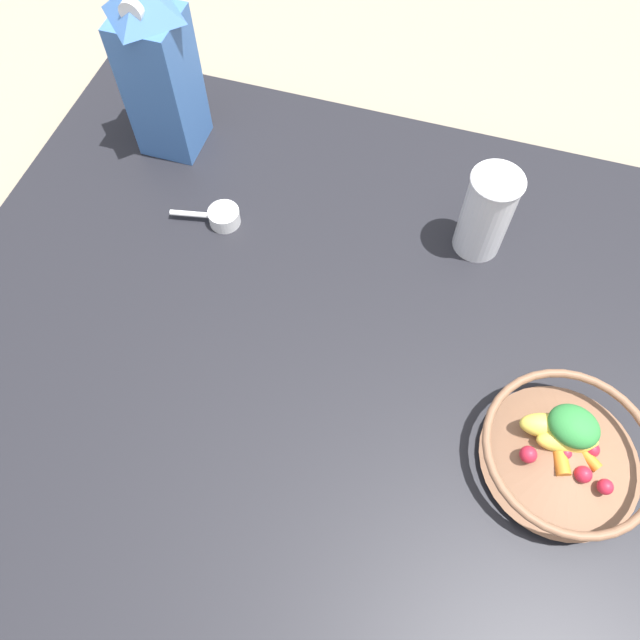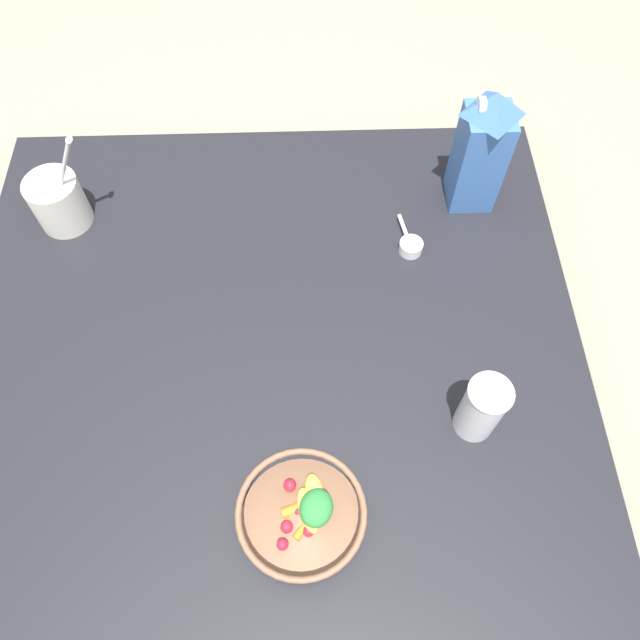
{
  "view_description": "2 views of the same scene",
  "coord_description": "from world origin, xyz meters",
  "px_view_note": "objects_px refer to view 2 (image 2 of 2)",
  "views": [
    {
      "loc": [
        0.07,
        -0.23,
        0.76
      ],
      "look_at": [
        -0.04,
        0.13,
        0.09
      ],
      "focal_mm": 35.0,
      "sensor_mm": 36.0,
      "label": 1
    },
    {
      "loc": [
        0.48,
        0.07,
        1.03
      ],
      "look_at": [
        -0.05,
        0.09,
        0.09
      ],
      "focal_mm": 35.0,
      "sensor_mm": 36.0,
      "label": 2
    }
  ],
  "objects_px": {
    "milk_carton": "(481,149)",
    "fruit_bowl": "(302,514)",
    "yogurt_tub": "(58,200)",
    "drinking_cup": "(482,408)"
  },
  "relations": [
    {
      "from": "fruit_bowl",
      "to": "yogurt_tub",
      "type": "relative_size",
      "value": 0.86
    },
    {
      "from": "fruit_bowl",
      "to": "milk_carton",
      "type": "height_order",
      "value": "milk_carton"
    },
    {
      "from": "milk_carton",
      "to": "yogurt_tub",
      "type": "relative_size",
      "value": 1.16
    },
    {
      "from": "yogurt_tub",
      "to": "fruit_bowl",
      "type": "bearing_deg",
      "value": 37.52
    },
    {
      "from": "yogurt_tub",
      "to": "drinking_cup",
      "type": "bearing_deg",
      "value": 58.71
    },
    {
      "from": "fruit_bowl",
      "to": "yogurt_tub",
      "type": "xyz_separation_m",
      "value": [
        -0.6,
        -0.46,
        0.03
      ]
    },
    {
      "from": "milk_carton",
      "to": "yogurt_tub",
      "type": "bearing_deg",
      "value": -87.51
    },
    {
      "from": "milk_carton",
      "to": "drinking_cup",
      "type": "bearing_deg",
      "value": -7.29
    },
    {
      "from": "fruit_bowl",
      "to": "drinking_cup",
      "type": "xyz_separation_m",
      "value": [
        -0.15,
        0.28,
        0.04
      ]
    },
    {
      "from": "milk_carton",
      "to": "fruit_bowl",
      "type": "bearing_deg",
      "value": -28.7
    }
  ]
}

